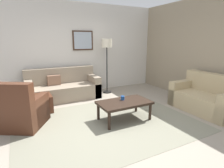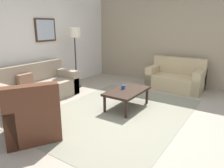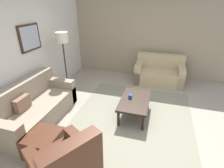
{
  "view_description": "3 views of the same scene",
  "coord_description": "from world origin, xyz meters",
  "px_view_note": "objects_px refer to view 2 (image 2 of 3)",
  "views": [
    {
      "loc": [
        -1.53,
        -3.15,
        1.68
      ],
      "look_at": [
        0.37,
        0.5,
        0.68
      ],
      "focal_mm": 29.4,
      "sensor_mm": 36.0,
      "label": 1
    },
    {
      "loc": [
        -3.47,
        -2.18,
        1.79
      ],
      "look_at": [
        0.03,
        0.14,
        0.61
      ],
      "focal_mm": 33.88,
      "sensor_mm": 36.0,
      "label": 2
    },
    {
      "loc": [
        -3.01,
        -0.46,
        2.45
      ],
      "look_at": [
        0.11,
        0.44,
        0.87
      ],
      "focal_mm": 27.94,
      "sensor_mm": 36.0,
      "label": 3
    }
  ],
  "objects_px": {
    "cup": "(123,87)",
    "framed_artwork": "(45,30)",
    "ottoman": "(29,109)",
    "armchair_leather": "(32,120)",
    "lamp_standing": "(75,39)",
    "coffee_table": "(127,92)",
    "couch_main": "(35,88)",
    "couch_loveseat": "(176,79)"
  },
  "relations": [
    {
      "from": "coffee_table",
      "to": "armchair_leather",
      "type": "bearing_deg",
      "value": 162.56
    },
    {
      "from": "couch_loveseat",
      "to": "armchair_leather",
      "type": "relative_size",
      "value": 1.37
    },
    {
      "from": "armchair_leather",
      "to": "coffee_table",
      "type": "bearing_deg",
      "value": -17.44
    },
    {
      "from": "armchair_leather",
      "to": "cup",
      "type": "bearing_deg",
      "value": -14.06
    },
    {
      "from": "armchair_leather",
      "to": "coffee_table",
      "type": "relative_size",
      "value": 1.0
    },
    {
      "from": "framed_artwork",
      "to": "couch_loveseat",
      "type": "bearing_deg",
      "value": -55.18
    },
    {
      "from": "couch_main",
      "to": "couch_loveseat",
      "type": "height_order",
      "value": "same"
    },
    {
      "from": "coffee_table",
      "to": "framed_artwork",
      "type": "bearing_deg",
      "value": 90.22
    },
    {
      "from": "armchair_leather",
      "to": "lamp_standing",
      "type": "bearing_deg",
      "value": 29.07
    },
    {
      "from": "coffee_table",
      "to": "cup",
      "type": "distance_m",
      "value": 0.15
    },
    {
      "from": "cup",
      "to": "ottoman",
      "type": "bearing_deg",
      "value": 142.59
    },
    {
      "from": "lamp_standing",
      "to": "couch_loveseat",
      "type": "bearing_deg",
      "value": -59.76
    },
    {
      "from": "couch_main",
      "to": "cup",
      "type": "xyz_separation_m",
      "value": [
        0.84,
        -2.0,
        0.15
      ]
    },
    {
      "from": "cup",
      "to": "framed_artwork",
      "type": "bearing_deg",
      "value": 90.9
    },
    {
      "from": "coffee_table",
      "to": "lamp_standing",
      "type": "distance_m",
      "value": 2.39
    },
    {
      "from": "ottoman",
      "to": "cup",
      "type": "distance_m",
      "value": 2.01
    },
    {
      "from": "cup",
      "to": "framed_artwork",
      "type": "distance_m",
      "value": 2.69
    },
    {
      "from": "cup",
      "to": "lamp_standing",
      "type": "height_order",
      "value": "lamp_standing"
    },
    {
      "from": "cup",
      "to": "framed_artwork",
      "type": "relative_size",
      "value": 0.13
    },
    {
      "from": "lamp_standing",
      "to": "armchair_leather",
      "type": "bearing_deg",
      "value": -150.93
    },
    {
      "from": "armchair_leather",
      "to": "lamp_standing",
      "type": "distance_m",
      "value": 3.15
    },
    {
      "from": "couch_loveseat",
      "to": "coffee_table",
      "type": "distance_m",
      "value": 2.11
    },
    {
      "from": "armchair_leather",
      "to": "framed_artwork",
      "type": "height_order",
      "value": "framed_artwork"
    },
    {
      "from": "coffee_table",
      "to": "cup",
      "type": "bearing_deg",
      "value": 76.84
    },
    {
      "from": "ottoman",
      "to": "couch_loveseat",
      "type": "bearing_deg",
      "value": -26.24
    },
    {
      "from": "armchair_leather",
      "to": "ottoman",
      "type": "distance_m",
      "value": 0.83
    },
    {
      "from": "armchair_leather",
      "to": "ottoman",
      "type": "relative_size",
      "value": 1.96
    },
    {
      "from": "ottoman",
      "to": "couch_main",
      "type": "bearing_deg",
      "value": 46.77
    },
    {
      "from": "framed_artwork",
      "to": "lamp_standing",
      "type": "bearing_deg",
      "value": -37.51
    },
    {
      "from": "couch_loveseat",
      "to": "armchair_leather",
      "type": "height_order",
      "value": "armchair_leather"
    },
    {
      "from": "lamp_standing",
      "to": "framed_artwork",
      "type": "height_order",
      "value": "framed_artwork"
    },
    {
      "from": "armchair_leather",
      "to": "cup",
      "type": "height_order",
      "value": "armchair_leather"
    },
    {
      "from": "lamp_standing",
      "to": "ottoman",
      "type": "bearing_deg",
      "value": -161.37
    },
    {
      "from": "couch_main",
      "to": "ottoman",
      "type": "distance_m",
      "value": 1.09
    },
    {
      "from": "couch_main",
      "to": "couch_loveseat",
      "type": "xyz_separation_m",
      "value": [
        2.88,
        -2.57,
        -0.0
      ]
    },
    {
      "from": "ottoman",
      "to": "cup",
      "type": "relative_size",
      "value": 6.59
    },
    {
      "from": "cup",
      "to": "couch_main",
      "type": "bearing_deg",
      "value": 112.89
    },
    {
      "from": "couch_main",
      "to": "cup",
      "type": "height_order",
      "value": "couch_main"
    },
    {
      "from": "ottoman",
      "to": "armchair_leather",
      "type": "bearing_deg",
      "value": -121.06
    },
    {
      "from": "armchair_leather",
      "to": "coffee_table",
      "type": "xyz_separation_m",
      "value": [
        1.99,
        -0.62,
        0.05
      ]
    },
    {
      "from": "couch_loveseat",
      "to": "ottoman",
      "type": "relative_size",
      "value": 2.68
    },
    {
      "from": "cup",
      "to": "armchair_leather",
      "type": "bearing_deg",
      "value": 165.94
    }
  ]
}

